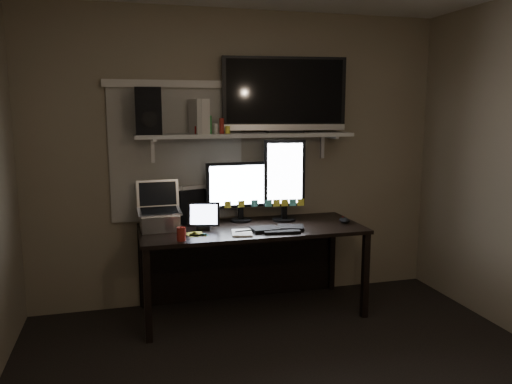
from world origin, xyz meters
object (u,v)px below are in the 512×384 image
object	(u,v)px
cup	(181,234)
game_console	(199,117)
tablet	(203,216)
speaker	(148,111)
monitor_landscape	(241,191)
laptop	(159,207)
desk	(248,244)
tv	(284,95)
monitor_portrait	(284,180)
keyboard	(278,228)
mouse	(344,220)

from	to	relation	value
cup	game_console	distance (m)	0.98
tablet	speaker	xyz separation A→B (m)	(-0.39, 0.18, 0.82)
monitor_landscape	laptop	world-z (taller)	monitor_landscape
desk	game_console	world-z (taller)	game_console
desk	cup	world-z (taller)	cup
tablet	speaker	distance (m)	0.93
tv	monitor_portrait	bearing A→B (deg)	-95.97
laptop	tv	distance (m)	1.40
desk	cup	bearing A→B (deg)	-146.17
monitor_landscape	laptop	xyz separation A→B (m)	(-0.69, -0.15, -0.07)
tablet	speaker	world-z (taller)	speaker
laptop	game_console	xyz separation A→B (m)	(0.34, 0.09, 0.70)
desk	game_console	bearing A→B (deg)	172.58
monitor_landscape	tablet	world-z (taller)	monitor_landscape
cup	tv	world-z (taller)	tv
laptop	speaker	distance (m)	0.75
desk	laptop	bearing A→B (deg)	-177.24
keyboard	laptop	size ratio (longest dim) A/B	1.14
monitor_landscape	tv	size ratio (longest dim) A/B	0.56
monitor_landscape	speaker	distance (m)	1.01
cup	speaker	distance (m)	1.02
monitor_portrait	tv	distance (m)	0.72
monitor_landscape	speaker	size ratio (longest dim) A/B	1.63
cup	monitor_landscape	bearing A→B (deg)	42.43
monitor_landscape	tv	world-z (taller)	tv
mouse	laptop	distance (m)	1.54
monitor_portrait	laptop	xyz separation A→B (m)	(-1.06, -0.07, -0.16)
tablet	laptop	xyz separation A→B (m)	(-0.34, 0.08, 0.08)
monitor_portrait	game_console	size ratio (longest dim) A/B	2.57
desk	monitor_portrait	size ratio (longest dim) A/B	2.55
monitor_portrait	tv	bearing A→B (deg)	82.93
desk	tablet	world-z (taller)	tablet
tablet	tv	size ratio (longest dim) A/B	0.24
monitor_landscape	mouse	xyz separation A→B (m)	(0.83, -0.29, -0.24)
game_console	laptop	bearing A→B (deg)	174.80
tv	laptop	bearing A→B (deg)	-164.71
keyboard	cup	world-z (taller)	cup
keyboard	game_console	world-z (taller)	game_console
tablet	game_console	xyz separation A→B (m)	(0.00, 0.16, 0.78)
laptop	tv	xyz separation A→B (m)	(1.08, 0.16, 0.88)
game_console	tv	bearing A→B (deg)	-13.69
keyboard	cup	distance (m)	0.79
laptop	monitor_portrait	bearing A→B (deg)	2.03
laptop	speaker	size ratio (longest dim) A/B	1.04
speaker	mouse	bearing A→B (deg)	-7.11
laptop	cup	distance (m)	0.41
desk	keyboard	world-z (taller)	keyboard
mouse	monitor_portrait	bearing A→B (deg)	148.94
desk	tv	world-z (taller)	tv
laptop	keyboard	bearing A→B (deg)	-17.11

